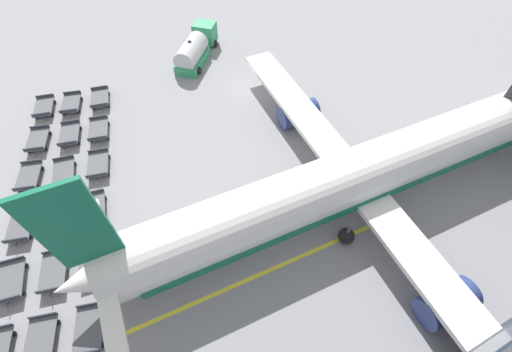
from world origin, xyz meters
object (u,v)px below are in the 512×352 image
Objects in this scene: baggage_dolly_row_near_col_c at (29,177)px; baggage_dolly_row_mid_b_col_b at (99,130)px; baggage_dolly_row_mid_a_col_c at (64,172)px; baggage_dolly_row_mid_b_col_f at (89,329)px; airplane at (371,171)px; baggage_dolly_row_mid_b_col_c at (98,164)px; baggage_dolly_row_near_col_e at (11,281)px; baggage_dolly_row_mid_a_col_f at (40,341)px; baggage_dolly_row_mid_b_col_a at (100,98)px; baggage_dolly_row_mid_a_col_b at (70,134)px; baggage_dolly_row_near_col_a at (44,107)px; baggage_dolly_row_near_col_d at (21,225)px; baggage_dolly_row_mid_a_col_e at (54,271)px; baggage_dolly_row_mid_b_col_d at (94,208)px; baggage_dolly_row_mid_b_col_e at (92,261)px; baggage_dolly_row_mid_a_col_a at (71,103)px; fuel_tanker_primary at (195,50)px; baggage_dolly_row_mid_a_col_d at (57,217)px; baggage_dolly_row_near_col_b at (38,140)px.

baggage_dolly_row_mid_b_col_b is (-3.24, 6.53, 0.00)m from baggage_dolly_row_near_col_c.
baggage_dolly_row_mid_a_col_c and baggage_dolly_row_mid_b_col_f have the same top height.
airplane reaches higher than baggage_dolly_row_mid_b_col_c.
baggage_dolly_row_mid_a_col_f is (5.09, 1.50, 0.00)m from baggage_dolly_row_near_col_e.
baggage_dolly_row_mid_b_col_f is at bearing -12.31° from baggage_dolly_row_mid_b_col_a.
baggage_dolly_row_mid_a_col_b is 18.82m from baggage_dolly_row_mid_a_col_f.
baggage_dolly_row_near_col_a is 1.00× the size of baggage_dolly_row_mid_b_col_a.
baggage_dolly_row_mid_a_col_f is (14.52, -0.36, 0.00)m from baggage_dolly_row_near_col_c.
baggage_dolly_row_mid_a_col_f is at bearing 3.37° from baggage_dolly_row_near_col_d.
baggage_dolly_row_mid_a_col_e is 1.00× the size of baggage_dolly_row_mid_b_col_f.
baggage_dolly_row_near_col_c is 1.00× the size of baggage_dolly_row_mid_b_col_a.
baggage_dolly_row_near_col_c and baggage_dolly_row_mid_b_col_f have the same top height.
baggage_dolly_row_mid_b_col_f is at bearing -11.94° from baggage_dolly_row_mid_b_col_d.
baggage_dolly_row_near_col_e is 1.00× the size of baggage_dolly_row_mid_a_col_f.
baggage_dolly_row_near_col_a is at bearing -175.90° from baggage_dolly_row_mid_b_col_e.
baggage_dolly_row_near_col_a is 5.57m from baggage_dolly_row_mid_b_col_a.
baggage_dolly_row_near_col_e and baggage_dolly_row_mid_a_col_c have the same top height.
baggage_dolly_row_mid_a_col_a is at bearing -160.60° from baggage_dolly_row_mid_b_col_b.
baggage_dolly_row_mid_a_col_a is 1.00× the size of baggage_dolly_row_mid_b_col_f.
baggage_dolly_row_mid_a_col_c is at bearing 151.57° from baggage_dolly_row_near_col_e.
fuel_tanker_primary is at bearing 138.25° from baggage_dolly_row_mid_b_col_d.
baggage_dolly_row_mid_b_col_c is (-8.15, 7.52, 0.00)m from baggage_dolly_row_near_col_e.
baggage_dolly_row_mid_b_col_b is at bearing 37.03° from baggage_dolly_row_near_col_a.
fuel_tanker_primary is 32.06m from baggage_dolly_row_mid_a_col_f.
baggage_dolly_row_mid_b_col_d is 4.69m from baggage_dolly_row_mid_b_col_e.
baggage_dolly_row_near_col_c is 11.03m from baggage_dolly_row_mid_b_col_e.
baggage_dolly_row_near_col_b is at bearing -176.58° from baggage_dolly_row_mid_a_col_d.
baggage_dolly_row_mid_a_col_a and baggage_dolly_row_mid_a_col_b have the same top height.
baggage_dolly_row_mid_b_col_c is (-3.62, 6.59, 0.00)m from baggage_dolly_row_near_col_d.
baggage_dolly_row_near_col_a is 5.59m from baggage_dolly_row_mid_a_col_b.
baggage_dolly_row_mid_b_col_e is (18.91, -1.19, 0.00)m from baggage_dolly_row_mid_a_col_a.
baggage_dolly_row_near_col_a and baggage_dolly_row_mid_a_col_b have the same top height.
baggage_dolly_row_mid_a_col_d is at bearing 167.37° from baggage_dolly_row_mid_a_col_f.
airplane is 25.53m from baggage_dolly_row_mid_b_col_b.
baggage_dolly_row_near_col_e is 1.00× the size of baggage_dolly_row_mid_b_col_f.
baggage_dolly_row_mid_b_col_e is (19.57, 1.40, 0.00)m from baggage_dolly_row_near_col_a.
baggage_dolly_row_mid_a_col_b is 2.68m from baggage_dolly_row_mid_b_col_b.
baggage_dolly_row_mid_b_col_d is (-8.26, -20.58, -2.73)m from airplane.
baggage_dolly_row_near_col_d is 1.00× the size of baggage_dolly_row_mid_a_col_e.
baggage_dolly_row_mid_a_col_a is 1.00× the size of baggage_dolly_row_mid_a_col_c.
baggage_dolly_row_mid_b_col_c is 4.74m from baggage_dolly_row_mid_b_col_d.
airplane is 12.29× the size of baggage_dolly_row_near_col_d.
baggage_dolly_row_mid_a_col_d is 5.70m from baggage_dolly_row_mid_b_col_c.
baggage_dolly_row_mid_b_col_d is at bearing 79.78° from baggage_dolly_row_near_col_d.
baggage_dolly_row_near_col_c is 1.00× the size of baggage_dolly_row_mid_a_col_a.
baggage_dolly_row_mid_b_col_c is (9.73, 0.96, 0.00)m from baggage_dolly_row_mid_a_col_a.
fuel_tanker_primary reaches higher than baggage_dolly_row_near_col_d.
baggage_dolly_row_near_col_a is 10.97m from baggage_dolly_row_mid_b_col_c.
baggage_dolly_row_mid_b_col_b is (-8.13, 7.46, 0.00)m from baggage_dolly_row_near_col_d.
airplane reaches higher than baggage_dolly_row_near_col_b.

